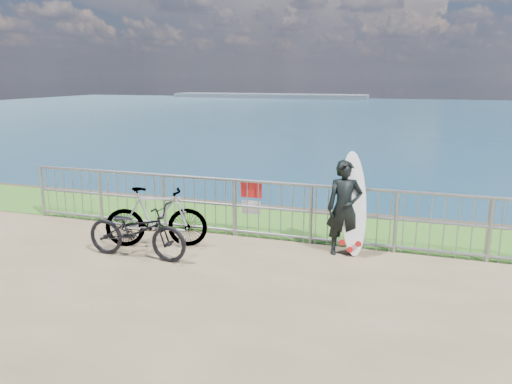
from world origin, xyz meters
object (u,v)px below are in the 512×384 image
(surfer, at_px, (344,208))
(surfboard, at_px, (353,208))
(bicycle_near, at_px, (137,230))
(bicycle_far, at_px, (156,217))

(surfer, xyz_separation_m, surfboard, (0.14, 0.06, 0.00))
(surfboard, bearing_deg, surfer, -158.17)
(surfer, bearing_deg, surfboard, 5.84)
(surfer, height_order, surfboard, surfboard)
(bicycle_near, distance_m, bicycle_far, 0.62)
(surfer, relative_size, bicycle_near, 0.89)
(bicycle_near, xyz_separation_m, bicycle_far, (0.03, 0.61, 0.07))
(bicycle_near, bearing_deg, surfboard, -68.56)
(surfer, relative_size, surfboard, 0.92)
(surfboard, distance_m, bicycle_far, 3.50)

